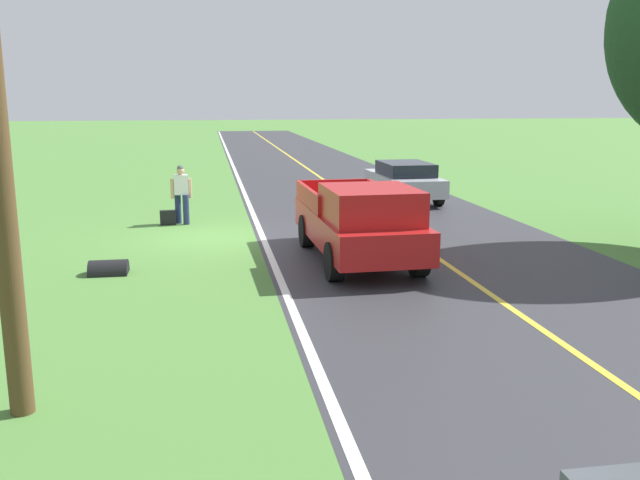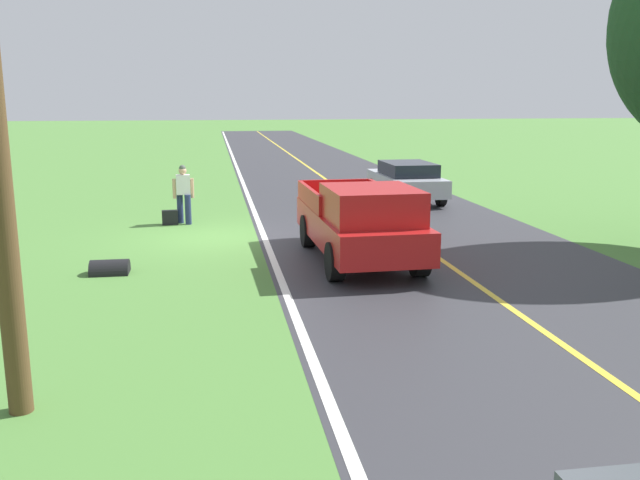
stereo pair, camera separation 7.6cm
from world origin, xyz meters
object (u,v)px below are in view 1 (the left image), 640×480
(suitcase_carried, at_px, (168,218))
(sedan_near_oncoming, at_px, (404,180))
(hitchhiker_walking, at_px, (181,191))
(pickup_truck_passing, at_px, (360,220))

(suitcase_carried, relative_size, sedan_near_oncoming, 0.10)
(suitcase_carried, bearing_deg, sedan_near_oncoming, 108.39)
(hitchhiker_walking, bearing_deg, sedan_near_oncoming, -156.73)
(hitchhiker_walking, bearing_deg, pickup_truck_passing, 126.58)
(hitchhiker_walking, xyz_separation_m, pickup_truck_passing, (-4.13, 5.57, -0.01))
(hitchhiker_walking, relative_size, sedan_near_oncoming, 0.40)
(hitchhiker_walking, xyz_separation_m, suitcase_carried, (0.41, 0.11, -0.77))
(hitchhiker_walking, bearing_deg, suitcase_carried, 15.37)
(pickup_truck_passing, distance_m, sedan_near_oncoming, 9.65)
(pickup_truck_passing, bearing_deg, hitchhiker_walking, -53.42)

